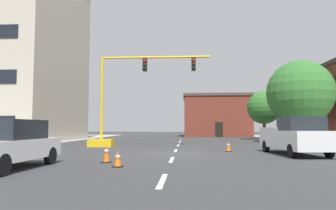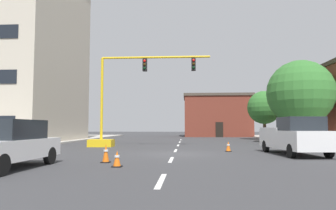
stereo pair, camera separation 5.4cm
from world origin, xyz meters
The scene contains 17 objects.
ground_plane centered at (0.00, 0.00, 0.00)m, with size 160.00×160.00×0.00m, color #38383A.
sidewalk_left centered at (-13.28, 8.00, 0.07)m, with size 6.00×56.00×0.14m, color #B2ADA3.
lane_stripe_seg_1 centered at (0.00, -8.50, 0.00)m, with size 0.16×2.40×0.01m, color silver.
lane_stripe_seg_2 centered at (0.00, -3.00, 0.00)m, with size 0.16×2.40×0.01m, color silver.
lane_stripe_seg_3 centered at (0.00, 2.50, 0.00)m, with size 0.16×2.40×0.01m, color silver.
lane_stripe_seg_4 centered at (0.00, 8.00, 0.00)m, with size 0.16×2.40×0.01m, color silver.
lane_stripe_seg_5 centered at (0.00, 13.50, 0.00)m, with size 0.16×2.40×0.01m, color silver.
lane_stripe_seg_6 centered at (0.00, 19.00, 0.00)m, with size 0.16×2.40×0.01m, color silver.
building_brick_center centered at (5.45, 32.69, 3.27)m, with size 10.41×8.56×6.52m.
traffic_signal_gantry centered at (-4.56, 5.88, 2.25)m, with size 9.08×1.20×6.83m.
tree_right_mid centered at (11.06, 11.59, 4.58)m, with size 5.97×5.97×7.57m.
tree_right_far centered at (9.76, 19.59, 3.75)m, with size 3.88×3.88×5.71m.
pickup_truck_white centered at (6.44, -0.12, 0.97)m, with size 2.42×5.54×1.99m.
sedan_white_near_left centered at (-5.62, -6.48, 0.89)m, with size 2.03×4.57×1.74m.
traffic_cone_roadside_a centered at (3.20, 1.83, 0.31)m, with size 0.36×0.36×0.63m.
traffic_cone_roadside_b centered at (-1.87, -5.68, 0.30)m, with size 0.36×0.36×0.61m.
traffic_cone_roadside_c centered at (-2.66, -4.32, 0.38)m, with size 0.36×0.36×0.78m.
Camera 1 is at (0.67, -17.11, 1.48)m, focal length 33.06 mm.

